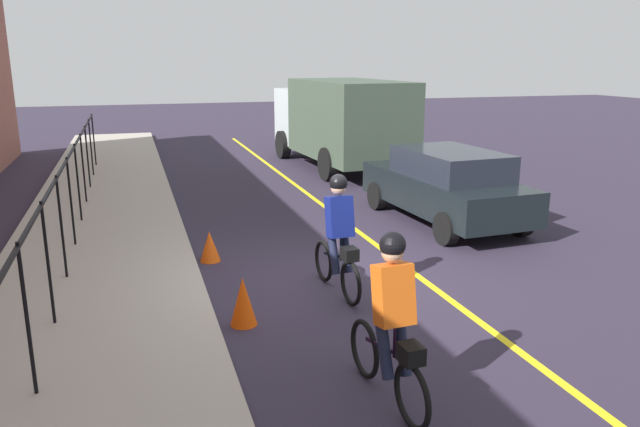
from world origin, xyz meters
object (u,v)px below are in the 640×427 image
at_px(cyclist_lead, 339,236).
at_px(traffic_cone_near, 210,246).
at_px(patrol_sedan, 446,185).
at_px(traffic_cone_far, 243,301).
at_px(cyclist_follow, 392,321).
at_px(box_truck_background, 340,119).

distance_m(cyclist_lead, traffic_cone_near, 2.75).
height_order(patrol_sedan, traffic_cone_far, patrol_sedan).
relative_size(cyclist_follow, traffic_cone_far, 2.76).
bearing_deg(patrol_sedan, box_truck_background, -3.62).
bearing_deg(traffic_cone_near, box_truck_background, -32.59).
xyz_separation_m(box_truck_background, traffic_cone_near, (-8.12, 5.19, -1.28)).
distance_m(cyclist_follow, box_truck_background, 13.84).
height_order(cyclist_follow, patrol_sedan, cyclist_follow).
bearing_deg(cyclist_follow, cyclist_lead, -13.10).
relative_size(cyclist_follow, patrol_sedan, 0.41).
relative_size(patrol_sedan, traffic_cone_near, 8.33).
height_order(cyclist_follow, traffic_cone_near, cyclist_follow).
bearing_deg(traffic_cone_far, box_truck_background, -25.15).
relative_size(cyclist_lead, traffic_cone_near, 3.38).
bearing_deg(cyclist_lead, patrol_sedan, -51.45).
height_order(cyclist_lead, patrol_sedan, cyclist_lead).
distance_m(cyclist_lead, patrol_sedan, 4.77).
relative_size(cyclist_follow, box_truck_background, 0.27).
bearing_deg(patrol_sedan, traffic_cone_far, 124.20).
xyz_separation_m(patrol_sedan, traffic_cone_far, (-3.88, 5.07, -0.49)).
relative_size(cyclist_lead, patrol_sedan, 0.41).
relative_size(box_truck_background, traffic_cone_far, 10.33).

